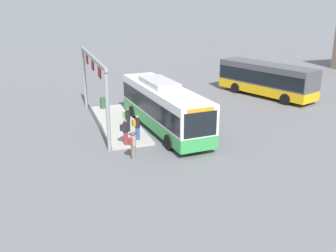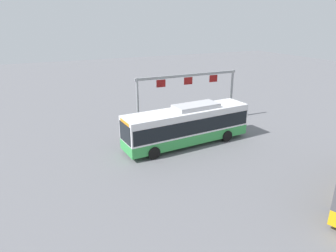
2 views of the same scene
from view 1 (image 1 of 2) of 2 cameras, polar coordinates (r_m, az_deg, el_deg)
name	(u,v)px [view 1 (image 1 of 2)]	position (r m, az deg, el deg)	size (l,w,h in m)	color
ground_plane	(164,129)	(28.07, -0.64, -0.47)	(120.00, 120.00, 0.00)	slate
platform_curb	(118,123)	(29.33, -7.38, 0.38)	(10.00, 2.80, 0.16)	#B2ADA3
bus_main	(164,105)	(27.54, -0.65, 3.10)	(11.35, 3.33, 3.46)	green
bus_background_left	(266,78)	(38.28, 14.20, 6.85)	(10.03, 5.75, 3.10)	#EAAD14
person_boarding	(125,131)	(24.59, -6.28, -0.78)	(0.53, 0.61, 1.67)	maroon
person_waiting_near	(133,145)	(22.75, -5.16, -2.79)	(0.53, 0.61, 1.67)	slate
person_waiting_mid	(137,127)	(25.38, -4.56, -0.11)	(0.40, 0.57, 1.67)	#334C8C
person_waiting_far	(127,119)	(27.04, -5.95, 1.02)	(0.42, 0.58, 1.67)	black
platform_sign_gantry	(93,74)	(28.44, -10.90, 7.45)	(10.98, 0.24, 5.20)	gray
trash_bin	(103,103)	(33.15, -9.47, 3.35)	(0.52, 0.52, 0.90)	#2D5133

